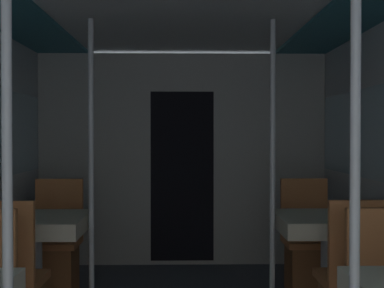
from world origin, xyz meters
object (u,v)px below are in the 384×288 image
(dining_table_left_1, at_px, (35,230))
(support_pole_left_0, at_px, (7,204))
(dining_table_right_1, at_px, (327,229))
(support_pole_left_1, at_px, (91,170))
(support_pole_right_0, at_px, (354,203))
(chair_left_far_1, at_px, (55,260))
(chair_right_far_1, at_px, (308,258))
(support_pole_right_1, at_px, (272,170))

(dining_table_left_1, bearing_deg, support_pole_left_0, -77.67)
(dining_table_left_1, distance_m, dining_table_right_1, 2.09)
(support_pole_left_1, relative_size, support_pole_right_0, 1.00)
(chair_left_far_1, xyz_separation_m, support_pole_left_1, (0.40, -0.59, 0.78))
(dining_table_left_1, relative_size, chair_left_far_1, 0.79)
(support_pole_right_0, height_order, chair_right_far_1, support_pole_right_0)
(support_pole_left_0, xyz_separation_m, dining_table_left_1, (-0.40, 1.82, -0.42))
(dining_table_left_1, xyz_separation_m, chair_right_far_1, (2.09, 0.59, -0.35))
(dining_table_left_1, distance_m, support_pole_right_1, 1.75)
(dining_table_left_1, height_order, support_pole_left_1, support_pole_left_1)
(support_pole_left_1, xyz_separation_m, chair_right_far_1, (1.69, 0.59, -0.78))
(support_pole_left_0, relative_size, support_pole_right_1, 1.00)
(support_pole_left_0, bearing_deg, chair_right_far_1, 54.93)
(dining_table_left_1, bearing_deg, support_pole_right_1, 0.00)
(chair_left_far_1, xyz_separation_m, chair_right_far_1, (2.09, 0.00, 0.00))
(support_pole_right_0, height_order, support_pole_right_1, same)
(dining_table_right_1, distance_m, chair_right_far_1, 0.69)
(chair_left_far_1, bearing_deg, support_pole_left_0, 99.38)
(support_pole_right_0, height_order, dining_table_right_1, support_pole_right_0)
(support_pole_right_0, relative_size, dining_table_right_1, 2.88)
(chair_left_far_1, bearing_deg, dining_table_right_1, 164.23)
(support_pole_left_0, height_order, dining_table_right_1, support_pole_left_0)
(chair_left_far_1, distance_m, support_pole_right_1, 1.96)
(dining_table_left_1, relative_size, support_pole_right_0, 0.35)
(support_pole_left_0, height_order, support_pole_left_1, same)
(dining_table_left_1, height_order, chair_right_far_1, chair_right_far_1)
(chair_right_far_1, relative_size, support_pole_right_1, 0.44)
(dining_table_right_1, bearing_deg, support_pole_right_0, -102.33)
(dining_table_left_1, relative_size, chair_right_far_1, 0.79)
(support_pole_left_0, distance_m, support_pole_right_1, 2.24)
(chair_right_far_1, bearing_deg, support_pole_right_0, 80.62)
(support_pole_left_0, xyz_separation_m, support_pole_right_0, (1.30, 0.00, 0.00))
(support_pole_right_0, bearing_deg, support_pole_left_0, 180.00)
(support_pole_right_0, xyz_separation_m, dining_table_right_1, (0.40, 1.82, -0.42))
(chair_left_far_1, height_order, support_pole_right_1, support_pole_right_1)
(support_pole_right_0, xyz_separation_m, chair_right_far_1, (0.40, 2.41, -0.78))
(support_pole_left_0, distance_m, chair_left_far_1, 2.57)
(dining_table_right_1, relative_size, support_pole_right_1, 0.35)
(dining_table_right_1, relative_size, chair_right_far_1, 0.79)
(dining_table_left_1, bearing_deg, support_pole_right_0, -47.09)
(chair_left_far_1, relative_size, chair_right_far_1, 1.00)
(chair_right_far_1, bearing_deg, dining_table_right_1, 90.00)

